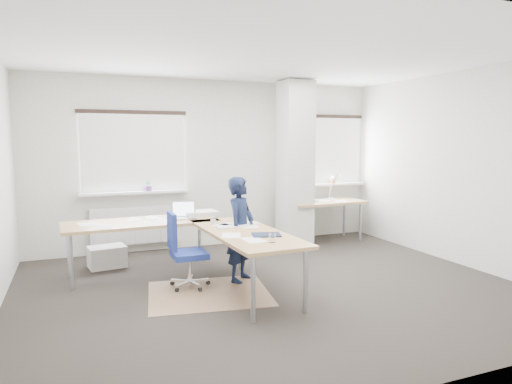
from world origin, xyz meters
name	(u,v)px	position (x,y,z in m)	size (l,w,h in m)	color
ground	(271,288)	(0.00, 0.00, 0.00)	(6.00, 6.00, 0.00)	black
room_shell	(270,145)	(0.18, 0.45, 1.75)	(6.04, 5.04, 2.82)	#B9B6A9
floor_mat	(209,293)	(-0.77, 0.08, 0.00)	(1.40, 1.18, 0.01)	#8C694C
white_crate	(107,257)	(-1.80, 1.72, 0.15)	(0.50, 0.35, 0.30)	white
desk_main	(193,228)	(-0.81, 0.61, 0.69)	(2.52, 2.62, 0.96)	#A07145
desk_side	(324,203)	(1.92, 2.02, 0.69)	(1.42, 0.74, 1.22)	#A07145
task_chair	(187,267)	(-0.96, 0.40, 0.26)	(0.51, 0.50, 0.94)	navy
person	(241,229)	(-0.24, 0.42, 0.67)	(0.49, 0.32, 1.35)	black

